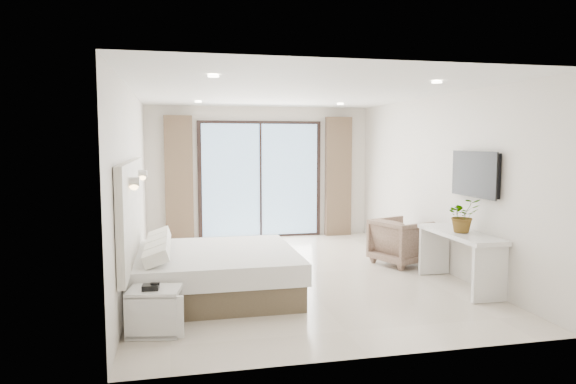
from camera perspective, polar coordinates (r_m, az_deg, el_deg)
The scene contains 8 objects.
ground at distance 7.84m, azimuth 0.66°, elevation -9.06°, with size 6.20×6.20×0.00m, color beige.
room_shell at distance 8.18m, azimuth -1.71°, elevation 2.78°, with size 4.62×6.22×2.72m.
bed at distance 6.79m, azimuth -8.34°, elevation -8.78°, with size 2.08×1.98×0.72m.
nightstand at distance 5.61m, azimuth -14.58°, elevation -12.69°, with size 0.59×0.51×0.47m.
phone at distance 5.50m, azimuth -15.03°, elevation -10.19°, with size 0.16×0.13×0.05m, color black.
console_desk at distance 7.39m, azimuth 18.54°, elevation -5.81°, with size 0.48×1.55×0.77m.
plant at distance 7.28m, azimuth 18.85°, elevation -2.86°, with size 0.42×0.47×0.36m, color #33662D.
armchair at distance 8.55m, azimuth 12.52°, elevation -5.14°, with size 0.80×0.75×0.82m, color #997564.
Camera 1 is at (-1.72, -7.38, 1.98)m, focal length 32.00 mm.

